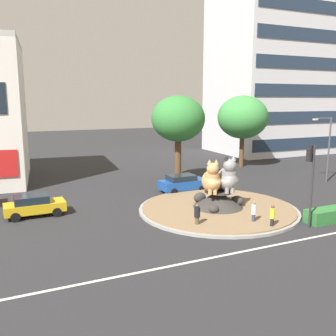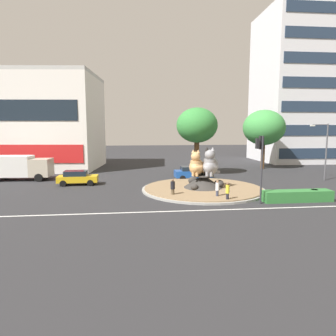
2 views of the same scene
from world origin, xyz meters
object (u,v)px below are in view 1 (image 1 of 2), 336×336
Objects in this scene: second_tree_near_tower at (178,119)px; pedestrian_black_shirt at (197,216)px; cat_statue_grey at (228,178)px; hatchback_near_shophouse at (183,183)px; pedestrian_yellow_shirt at (272,217)px; pedestrian_white_shirt at (254,212)px; office_tower at (275,67)px; sedan_on_far_lane at (34,205)px; cat_statue_calico at (212,180)px; broadleaf_tree_behind_island at (243,117)px; streetlight_arm at (327,145)px; traffic_light_mast at (311,168)px.

second_tree_near_tower reaches higher than pedestrian_black_shirt.
cat_statue_grey is 0.64× the size of hatchback_near_shophouse.
pedestrian_yellow_shirt reaches higher than hatchback_near_shophouse.
hatchback_near_shophouse is at bearing 84.75° from pedestrian_white_shirt.
office_tower reaches higher than sedan_on_far_lane.
pedestrian_yellow_shirt is (1.52, -4.91, -1.52)m from cat_statue_calico.
pedestrian_black_shirt is 9.60m from hatchback_near_shophouse.
office_tower is at bearing 27.10° from sedan_on_far_lane.
broadleaf_tree_behind_island is at bearing 160.45° from cat_statue_calico.
pedestrian_white_shirt is 0.38× the size of hatchback_near_shophouse.
cat_statue_grey is at bearing 73.15° from pedestrian_black_shirt.
second_tree_near_tower is 15.68m from pedestrian_yellow_shirt.
cat_statue_grey is 15.00m from streetlight_arm.
streetlight_arm reaches higher than pedestrian_white_shirt.
pedestrian_yellow_shirt is 11.23m from hatchback_near_shophouse.
traffic_light_mast reaches higher than sedan_on_far_lane.
pedestrian_black_shirt reaches higher than sedan_on_far_lane.
pedestrian_white_shirt is (-25.17, -28.47, -12.34)m from office_tower.
pedestrian_white_shirt is (-0.27, -3.52, -1.63)m from cat_statue_grey.
cat_statue_calico is 6.56m from hatchback_near_shophouse.
pedestrian_black_shirt is at bearing -110.65° from second_tree_near_tower.
pedestrian_black_shirt is (-3.65, 1.03, -0.03)m from pedestrian_white_shirt.
pedestrian_black_shirt is (-3.92, -2.50, -1.66)m from cat_statue_grey.
sedan_on_far_lane is (-12.93, 8.03, -0.08)m from pedestrian_white_shirt.
cat_statue_calico is at bearing -101.92° from second_tree_near_tower.
traffic_light_mast is 0.20× the size of office_tower.
cat_statue_calico reaches higher than pedestrian_yellow_shirt.
cat_statue_calico is at bearing -75.88° from cat_statue_grey.
hatchback_near_shophouse is (-14.78, 2.24, -2.95)m from streetlight_arm.
cat_statue_calico is 0.93× the size of cat_statue_grey.
second_tree_near_tower is at bearing -147.14° from office_tower.
pedestrian_white_shirt is 0.39× the size of sedan_on_far_lane.
streetlight_arm is 16.98m from pedestrian_yellow_shirt.
traffic_light_mast is 1.29× the size of sedan_on_far_lane.
broadleaf_tree_behind_island is 27.58m from sedan_on_far_lane.
hatchback_near_shophouse is at bearing -142.87° from office_tower.
cat_statue_grey reaches higher than pedestrian_white_shirt.
pedestrian_black_shirt is 4.72m from pedestrian_yellow_shirt.
pedestrian_white_shirt is at bearing -19.68° from pedestrian_yellow_shirt.
pedestrian_yellow_shirt reaches higher than pedestrian_black_shirt.
cat_statue_grey is 6.68m from hatchback_near_shophouse.
cat_statue_calico is 0.30× the size of broadleaf_tree_behind_island.
traffic_light_mast reaches higher than pedestrian_yellow_shirt.
traffic_light_mast is at bearing -114.51° from broadleaf_tree_behind_island.
office_tower is 18.01m from broadleaf_tree_behind_island.
office_tower is 29.25m from second_tree_near_tower.
pedestrian_yellow_shirt is at bearing -92.13° from second_tree_near_tower.
second_tree_near_tower is 1.32× the size of streetlight_arm.
office_tower is 4.09× the size of streetlight_arm.
pedestrian_black_shirt is at bearing -135.40° from office_tower.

